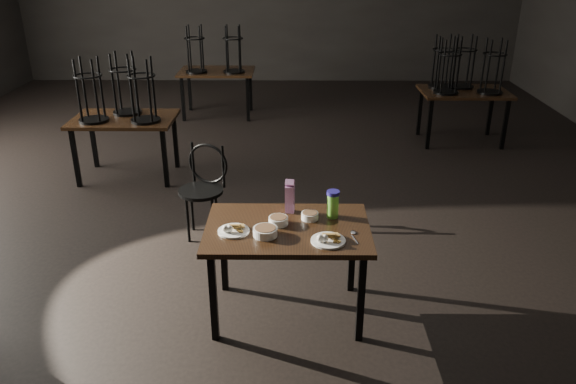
{
  "coord_description": "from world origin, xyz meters",
  "views": [
    {
      "loc": [
        0.47,
        -5.69,
        2.64
      ],
      "look_at": [
        0.44,
        -1.67,
        0.85
      ],
      "focal_mm": 35.0,
      "sensor_mm": 36.0,
      "label": 1
    }
  ],
  "objects_px": {
    "main_table": "(288,236)",
    "bentwood_chair": "(204,183)",
    "juice_carton": "(290,197)",
    "water_bottle": "(333,204)"
  },
  "relations": [
    {
      "from": "main_table",
      "to": "water_bottle",
      "type": "distance_m",
      "value": 0.42
    },
    {
      "from": "juice_carton",
      "to": "bentwood_chair",
      "type": "xyz_separation_m",
      "value": [
        -0.83,
        1.06,
        -0.34
      ]
    },
    {
      "from": "main_table",
      "to": "bentwood_chair",
      "type": "height_order",
      "value": "bentwood_chair"
    },
    {
      "from": "juice_carton",
      "to": "water_bottle",
      "type": "bearing_deg",
      "value": -15.15
    },
    {
      "from": "juice_carton",
      "to": "water_bottle",
      "type": "height_order",
      "value": "juice_carton"
    },
    {
      "from": "juice_carton",
      "to": "bentwood_chair",
      "type": "bearing_deg",
      "value": 128.1
    },
    {
      "from": "main_table",
      "to": "juice_carton",
      "type": "relative_size",
      "value": 4.46
    },
    {
      "from": "juice_carton",
      "to": "bentwood_chair",
      "type": "distance_m",
      "value": 1.39
    },
    {
      "from": "main_table",
      "to": "bentwood_chair",
      "type": "xyz_separation_m",
      "value": [
        -0.82,
        1.31,
        -0.14
      ]
    },
    {
      "from": "main_table",
      "to": "juice_carton",
      "type": "distance_m",
      "value": 0.32
    }
  ]
}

